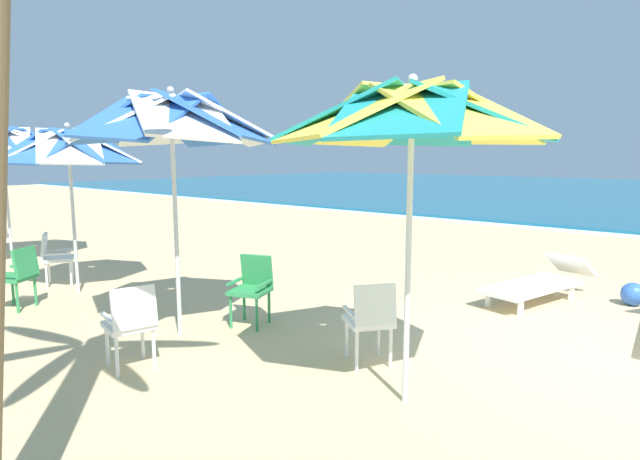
{
  "coord_description": "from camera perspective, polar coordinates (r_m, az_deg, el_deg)",
  "views": [
    {
      "loc": [
        1.18,
        -5.66,
        2.1
      ],
      "look_at": [
        -3.74,
        0.13,
        1.0
      ],
      "focal_mm": 28.8,
      "sensor_mm": 36.0,
      "label": 1
    }
  ],
  "objects": [
    {
      "name": "plastic_chair_4",
      "position": [
        8.18,
        -30.55,
        -4.22
      ],
      "size": [
        0.62,
        0.61,
        0.87
      ],
      "color": "#2D8C4C",
      "rests_on": "ground"
    },
    {
      "name": "plastic_chair_0",
      "position": [
        5.22,
        5.65,
        -9.67
      ],
      "size": [
        0.63,
        0.62,
        0.87
      ],
      "color": "white",
      "rests_on": "ground"
    },
    {
      "name": "plastic_chair_3",
      "position": [
        9.39,
        -27.46,
        -2.53
      ],
      "size": [
        0.6,
        0.61,
        0.87
      ],
      "color": "white",
      "rests_on": "ground"
    },
    {
      "name": "ground_plane",
      "position": [
        6.15,
        27.44,
        -12.67
      ],
      "size": [
        80.0,
        80.0,
        0.0
      ],
      "primitive_type": "plane",
      "color": "#D3B784"
    },
    {
      "name": "beach_umbrella_1",
      "position": [
        6.08,
        -16.16,
        11.46
      ],
      "size": [
        2.38,
        2.38,
        2.86
      ],
      "color": "silver",
      "rests_on": "ground"
    },
    {
      "name": "sun_lounger_1",
      "position": [
        8.14,
        23.2,
        -5.34
      ],
      "size": [
        1.12,
        2.23,
        0.62
      ],
      "color": "white",
      "rests_on": "ground"
    },
    {
      "name": "beach_umbrella_3",
      "position": [
        11.65,
        -31.83,
        8.21
      ],
      "size": [
        2.55,
        2.55,
        2.73
      ],
      "color": "silver",
      "rests_on": "ground"
    },
    {
      "name": "plastic_chair_2",
      "position": [
        6.5,
        -7.53,
        -6.12
      ],
      "size": [
        0.57,
        0.59,
        0.87
      ],
      "color": "#2D8C4C",
      "rests_on": "ground"
    },
    {
      "name": "plastic_chair_1",
      "position": [
        5.42,
        -20.27,
        -9.48
      ],
      "size": [
        0.55,
        0.53,
        0.87
      ],
      "color": "white",
      "rests_on": "ground"
    },
    {
      "name": "beach_umbrella_0",
      "position": [
        4.24,
        10.17,
        12.11
      ],
      "size": [
        2.27,
        2.27,
        2.74
      ],
      "color": "silver",
      "rests_on": "ground"
    },
    {
      "name": "beach_umbrella_2",
      "position": [
        8.57,
        -26.16,
        8.11
      ],
      "size": [
        2.12,
        2.12,
        2.59
      ],
      "color": "silver",
      "rests_on": "ground"
    },
    {
      "name": "beach_ball",
      "position": [
        8.54,
        31.48,
        -6.11
      ],
      "size": [
        0.33,
        0.33,
        0.33
      ],
      "primitive_type": "sphere",
      "color": "blue",
      "rests_on": "ground"
    }
  ]
}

